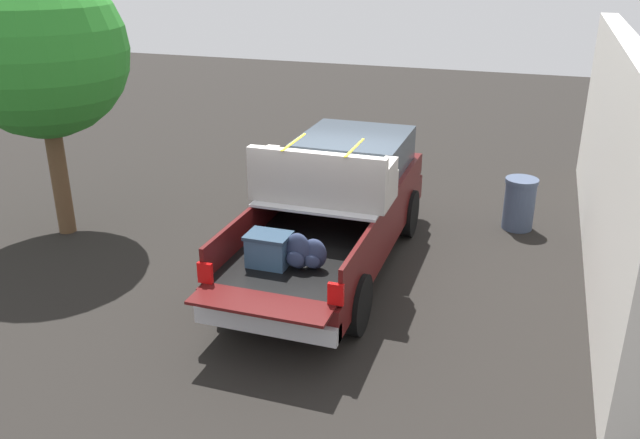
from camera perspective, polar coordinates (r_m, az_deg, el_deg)
The scene contains 5 objects.
ground_plane at distance 10.93m, azimuth 1.00°, elevation -4.20°, with size 40.00×40.00×0.00m, color black.
pickup_truck at distance 10.86m, azimuth 1.64°, elevation 1.36°, with size 6.05×2.09×2.23m.
building_facade at distance 11.51m, azimuth 23.92°, elevation 4.85°, with size 10.20×0.36×3.60m, color silver.
tree_background at distance 12.36m, azimuth -23.06°, elevation 13.22°, with size 2.96×2.96×4.79m.
trash_can at distance 12.82m, azimuth 16.84°, elevation 1.34°, with size 0.60×0.60×0.98m.
Camera 1 is at (-9.33, -2.93, 4.89)m, focal length 37.04 mm.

